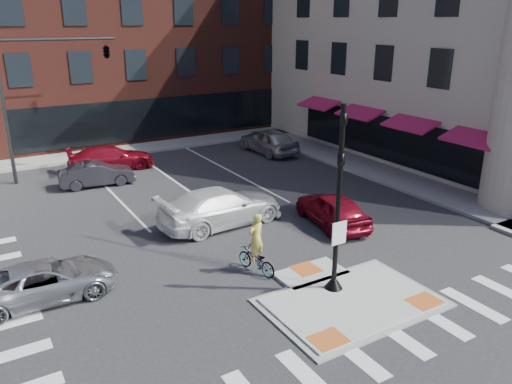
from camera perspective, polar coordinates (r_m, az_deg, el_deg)
ground at (r=16.53m, az=9.71°, el=-11.67°), size 120.00×120.00×0.00m
refuge_island at (r=16.34m, az=10.32°, el=-11.90°), size 5.40×4.65×0.13m
sidewalk_e at (r=30.10m, az=13.19°, el=2.59°), size 3.00×24.00×0.15m
sidewalk_n at (r=35.89m, az=-9.66°, el=5.48°), size 26.00×3.00×0.15m
building_n at (r=44.39m, az=-15.26°, el=17.75°), size 24.40×18.40×15.50m
building_e at (r=38.11m, az=24.83°, el=16.96°), size 21.90×23.90×17.70m
building_far_left at (r=62.92m, az=-26.69°, el=14.11°), size 10.00×12.00×10.00m
building_far_right at (r=67.23m, az=-15.54°, el=16.45°), size 12.00×12.00×12.00m
signal_pole at (r=15.74m, az=9.26°, el=-3.67°), size 0.60×0.60×5.98m
mast_arm_signal at (r=29.30m, az=-19.49°, el=13.82°), size 6.10×2.24×8.00m
silver_suv at (r=17.25m, az=-22.86°, el=-9.33°), size 4.40×2.08×1.22m
red_sedan at (r=21.57m, az=8.71°, el=-1.93°), size 2.28×4.40×1.43m
white_pickup at (r=21.37m, az=-4.00°, el=-1.69°), size 5.71×2.66×1.61m
bg_car_dark at (r=27.72m, az=-17.71°, el=1.97°), size 3.96×1.74×1.27m
bg_car_silver at (r=32.97m, az=1.45°, el=5.87°), size 2.14×4.92×1.65m
bg_car_red at (r=30.49m, az=-16.26°, el=3.77°), size 5.01×2.35×1.41m
cyclist at (r=17.38m, az=0.02°, el=-6.98°), size 0.99×1.83×2.20m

